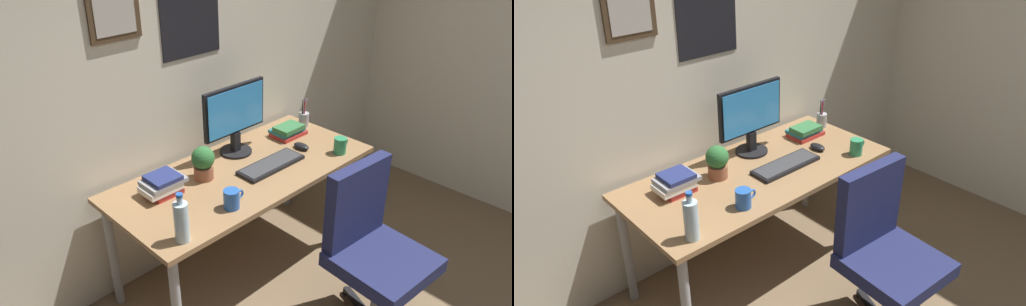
# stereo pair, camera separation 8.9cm
# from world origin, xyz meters

# --- Properties ---
(wall_back) EXTENTS (4.40, 0.10, 2.60)m
(wall_back) POSITION_xyz_m (-0.00, 2.15, 1.30)
(wall_back) COLOR beige
(wall_back) RESTS_ON ground_plane
(desk) EXTENTS (1.58, 0.72, 0.72)m
(desk) POSITION_xyz_m (0.25, 1.71, 0.64)
(desk) COLOR #936D47
(desk) RESTS_ON ground_plane
(office_chair) EXTENTS (0.56, 0.57, 0.95)m
(office_chair) POSITION_xyz_m (0.42, 0.93, 0.53)
(office_chair) COLOR #1E234C
(office_chair) RESTS_ON ground_plane
(monitor) EXTENTS (0.46, 0.20, 0.43)m
(monitor) POSITION_xyz_m (0.37, 1.91, 0.96)
(monitor) COLOR black
(monitor) RESTS_ON desk
(keyboard) EXTENTS (0.43, 0.15, 0.03)m
(keyboard) POSITION_xyz_m (0.40, 1.63, 0.73)
(keyboard) COLOR black
(keyboard) RESTS_ON desk
(computer_mouse) EXTENTS (0.06, 0.11, 0.04)m
(computer_mouse) POSITION_xyz_m (0.70, 1.66, 0.74)
(computer_mouse) COLOR black
(computer_mouse) RESTS_ON desk
(water_bottle) EXTENTS (0.07, 0.07, 0.25)m
(water_bottle) POSITION_xyz_m (-0.40, 1.43, 0.83)
(water_bottle) COLOR silver
(water_bottle) RESTS_ON desk
(coffee_mug_near) EXTENTS (0.12, 0.08, 0.10)m
(coffee_mug_near) POSITION_xyz_m (0.82, 1.45, 0.77)
(coffee_mug_near) COLOR #2D8C59
(coffee_mug_near) RESTS_ON desk
(coffee_mug_far) EXTENTS (0.12, 0.08, 0.10)m
(coffee_mug_far) POSITION_xyz_m (-0.05, 1.47, 0.77)
(coffee_mug_far) COLOR #2659B2
(coffee_mug_far) RESTS_ON desk
(potted_plant) EXTENTS (0.13, 0.13, 0.20)m
(potted_plant) POSITION_xyz_m (0.03, 1.80, 0.82)
(potted_plant) COLOR brown
(potted_plant) RESTS_ON desk
(pen_cup) EXTENTS (0.07, 0.07, 0.20)m
(pen_cup) POSITION_xyz_m (0.97, 1.87, 0.77)
(pen_cup) COLOR #9EA0A5
(pen_cup) RESTS_ON desk
(book_stack_left) EXTENTS (0.23, 0.16, 0.11)m
(book_stack_left) POSITION_xyz_m (-0.23, 1.82, 0.78)
(book_stack_left) COLOR #B22D28
(book_stack_left) RESTS_ON desk
(book_stack_right) EXTENTS (0.22, 0.16, 0.08)m
(book_stack_right) POSITION_xyz_m (0.78, 1.84, 0.76)
(book_stack_right) COLOR #B22D28
(book_stack_right) RESTS_ON desk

